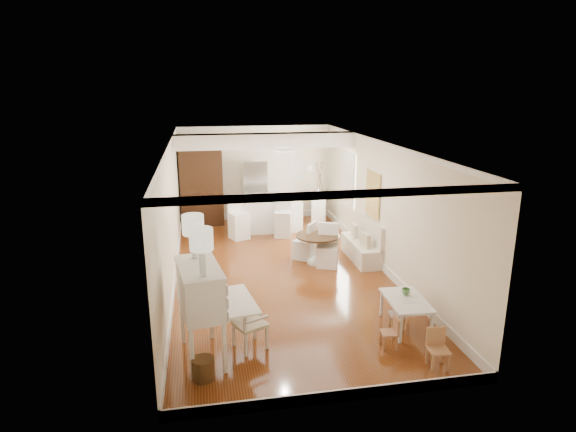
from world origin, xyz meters
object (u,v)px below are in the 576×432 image
object	(u,v)px
fridge	(267,192)
dining_table	(318,249)
bar_stool_right	(283,217)
kids_chair_c	(438,349)
secretary_bureau	(201,312)
sideboard	(319,209)
slip_chair_near	(328,246)
wicker_basket	(203,369)
slip_chair_far	(304,240)
breakfast_counter	(265,214)
pantry_cabinet	(202,186)
kids_chair_a	(389,332)
gustavian_armchair	(250,323)
kids_table	(405,313)
bar_stool_left	(239,218)
kids_chair_b	(397,314)

from	to	relation	value
fridge	dining_table	bearing A→B (deg)	-80.38
dining_table	bar_stool_right	size ratio (longest dim) A/B	0.91
kids_chair_c	secretary_bureau	bearing A→B (deg)	170.87
sideboard	bar_stool_right	bearing A→B (deg)	-123.35
secretary_bureau	slip_chair_near	xyz separation A→B (m)	(2.81, 3.30, -0.25)
wicker_basket	slip_chair_far	world-z (taller)	slip_chair_far
breakfast_counter	pantry_cabinet	distance (m)	2.11
slip_chair_far	bar_stool_right	size ratio (longest dim) A/B	0.81
dining_table	breakfast_counter	bearing A→B (deg)	107.28
kids_chair_a	fridge	world-z (taller)	fridge
sideboard	gustavian_armchair	bearing A→B (deg)	-96.27
secretary_bureau	wicker_basket	size ratio (longest dim) A/B	4.65
secretary_bureau	breakfast_counter	xyz separation A→B (m)	(1.80, 6.18, -0.22)
kids_chair_a	sideboard	world-z (taller)	sideboard
slip_chair_near	pantry_cabinet	world-z (taller)	pantry_cabinet
wicker_basket	fridge	world-z (taller)	fridge
kids_chair_c	sideboard	size ratio (longest dim) A/B	0.67
kids_table	bar_stool_left	world-z (taller)	bar_stool_left
kids_chair_a	kids_chair_c	xyz separation A→B (m)	(0.48, -0.65, 0.04)
bar_stool_right	sideboard	size ratio (longest dim) A/B	1.24
bar_stool_left	wicker_basket	bearing A→B (deg)	-121.04
kids_chair_a	sideboard	size ratio (longest dim) A/B	0.58
pantry_cabinet	slip_chair_near	bearing A→B (deg)	-55.63
wicker_basket	dining_table	bearing A→B (deg)	57.21
secretary_bureau	kids_chair_c	world-z (taller)	secretary_bureau
gustavian_armchair	pantry_cabinet	size ratio (longest dim) A/B	0.36
kids_chair_a	pantry_cabinet	distance (m)	8.05
gustavian_armchair	pantry_cabinet	distance (m)	7.18
kids_chair_b	slip_chair_far	bearing A→B (deg)	-156.59
sideboard	dining_table	bearing A→B (deg)	-88.23
slip_chair_far	sideboard	size ratio (longest dim) A/B	1.01
bar_stool_right	sideboard	world-z (taller)	bar_stool_right
slip_chair_near	bar_stool_left	distance (m)	2.97
gustavian_armchair	kids_chair_a	size ratio (longest dim) A/B	1.63
kids_chair_b	bar_stool_right	distance (m)	5.44
kids_table	kids_chair_c	size ratio (longest dim) A/B	1.75
wicker_basket	bar_stool_left	size ratio (longest dim) A/B	0.28
kids_chair_a	dining_table	world-z (taller)	dining_table
fridge	kids_chair_b	bearing A→B (deg)	-80.01
slip_chair_far	sideboard	world-z (taller)	slip_chair_far
gustavian_armchair	dining_table	xyz separation A→B (m)	(1.90, 3.37, -0.08)
breakfast_counter	bar_stool_right	bearing A→B (deg)	-53.84
gustavian_armchair	kids_chair_b	xyz separation A→B (m)	(2.49, 0.17, -0.16)
kids_table	breakfast_counter	distance (m)	6.09
gustavian_armchair	slip_chair_near	distance (m)	3.79
secretary_bureau	kids_chair_b	xyz separation A→B (m)	(3.22, 0.31, -0.47)
bar_stool_right	fridge	world-z (taller)	fridge
kids_chair_b	breakfast_counter	xyz separation A→B (m)	(-1.42, 5.87, 0.26)
wicker_basket	dining_table	xyz separation A→B (m)	(2.63, 4.09, 0.18)
bar_stool_right	fridge	distance (m)	1.64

